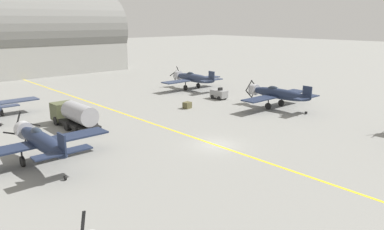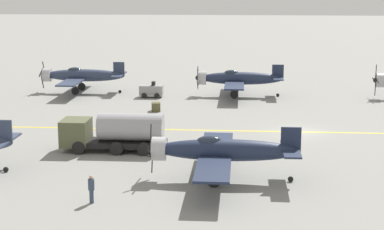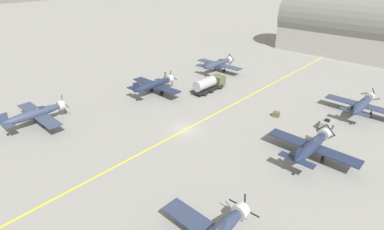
{
  "view_description": "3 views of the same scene",
  "coord_description": "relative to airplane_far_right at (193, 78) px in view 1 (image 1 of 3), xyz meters",
  "views": [
    {
      "loc": [
        -24.66,
        -24.21,
        11.77
      ],
      "look_at": [
        1.82,
        5.5,
        1.66
      ],
      "focal_mm": 35.0,
      "sensor_mm": 36.0,
      "label": 1
    },
    {
      "loc": [
        -54.66,
        5.13,
        12.75
      ],
      "look_at": [
        -2.6,
        9.15,
        1.9
      ],
      "focal_mm": 60.0,
      "sensor_mm": 36.0,
      "label": 2
    },
    {
      "loc": [
        28.16,
        -29.12,
        23.06
      ],
      "look_at": [
        -0.21,
        1.78,
        1.83
      ],
      "focal_mm": 28.0,
      "sensor_mm": 36.0,
      "label": 3
    }
  ],
  "objects": [
    {
      "name": "airplane_far_right",
      "position": [
        0.0,
        0.0,
        0.0
      ],
      "size": [
        12.0,
        9.98,
        3.65
      ],
      "rotation": [
        0.0,
        0.0,
        -0.25
      ],
      "color": "#2C364F",
      "rests_on": "ground"
    },
    {
      "name": "taxiway_stripe",
      "position": [
        -18.44,
        -23.81,
        -2.01
      ],
      "size": [
        0.3,
        160.0,
        0.01
      ],
      "primitive_type": "cube",
      "color": "yellow",
      "rests_on": "ground"
    },
    {
      "name": "tow_tractor",
      "position": [
        -2.43,
        -8.62,
        -1.22
      ],
      "size": [
        1.57,
        2.6,
        1.79
      ],
      "color": "gray",
      "rests_on": "ground"
    },
    {
      "name": "fuel_tanker",
      "position": [
        -25.96,
        -9.0,
        -0.5
      ],
      "size": [
        2.68,
        8.0,
        2.98
      ],
      "color": "black",
      "rests_on": "ground"
    },
    {
      "name": "ground_plane",
      "position": [
        -18.44,
        -23.81,
        -2.01
      ],
      "size": [
        400.0,
        400.0,
        0.0
      ],
      "primitive_type": "plane",
      "color": "gray"
    },
    {
      "name": "airplane_mid_left",
      "position": [
        -32.79,
        -17.44,
        0.0
      ],
      "size": [
        12.0,
        9.98,
        3.72
      ],
      "rotation": [
        0.0,
        0.0,
        0.1
      ],
      "color": "#1D2741",
      "rests_on": "ground"
    },
    {
      "name": "supply_crate_by_tanker",
      "position": [
        -10.25,
        -10.18,
        -1.58
      ],
      "size": [
        1.16,
        1.02,
        0.87
      ],
      "primitive_type": "cube",
      "rotation": [
        0.0,
        0.0,
        0.15
      ],
      "color": "brown",
      "rests_on": "ground"
    },
    {
      "name": "airplane_mid_right",
      "position": [
        -0.96,
        -18.31,
        -0.0
      ],
      "size": [
        12.0,
        9.98,
        3.65
      ],
      "rotation": [
        0.0,
        0.0,
        0.08
      ],
      "color": "#1F2942",
      "rests_on": "ground"
    },
    {
      "name": "hangar",
      "position": [
        -13.35,
        38.28,
        5.84
      ],
      "size": [
        39.47,
        15.61,
        17.43
      ],
      "color": "#9E9E99",
      "rests_on": "ground"
    }
  ]
}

